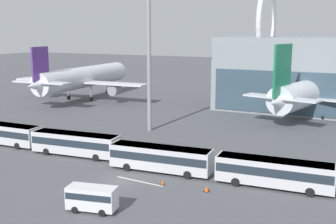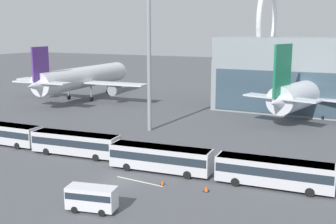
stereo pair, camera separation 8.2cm
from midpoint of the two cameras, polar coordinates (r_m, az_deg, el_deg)
ground_plane at (r=50.07m, az=-6.55°, el=-9.29°), size 440.00×440.00×0.00m
airliner_at_gate_near at (r=107.82m, az=-11.62°, el=4.56°), size 36.54×40.13×13.84m
airliner_at_gate_far at (r=89.52m, az=18.69°, el=2.53°), size 33.16×35.56×14.99m
shuttle_bus_1 at (r=69.54m, az=-21.41°, el=-2.57°), size 12.98×3.20×3.20m
shuttle_bus_2 at (r=60.37m, az=-12.39°, el=-4.05°), size 13.10×3.94×3.20m
shuttle_bus_3 at (r=52.38m, az=-1.00°, el=-6.11°), size 13.08×3.82×3.20m
shuttle_bus_4 at (r=48.74m, az=14.19°, el=-7.79°), size 13.05×3.60×3.20m
service_van_foreground at (r=42.22m, az=-10.25°, el=-11.25°), size 5.13×2.86×2.47m
floodlight_mast at (r=72.15m, az=-2.61°, el=13.23°), size 3.12×3.12×30.54m
lane_stripe_1 at (r=60.34m, az=-3.10°, el=-5.67°), size 11.61×1.54×0.01m
lane_stripe_2 at (r=49.81m, az=-3.88°, el=-9.35°), size 6.42×0.78×0.01m
traffic_cone_1 at (r=48.56m, az=-0.72°, el=-9.49°), size 0.46×0.46×0.63m
traffic_cone_2 at (r=46.89m, az=5.26°, el=-10.29°), size 0.63×0.63×0.65m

